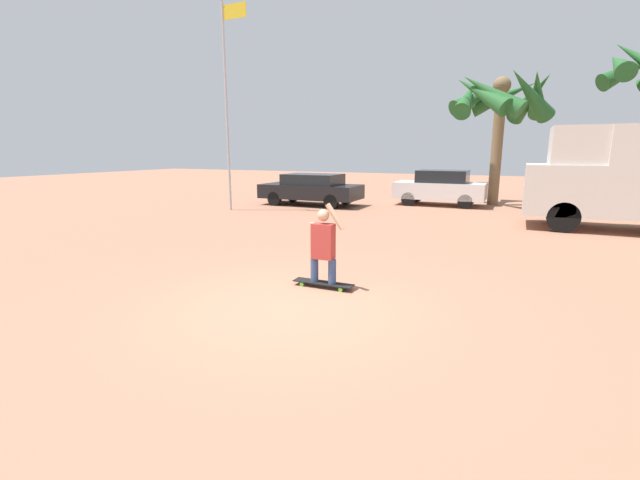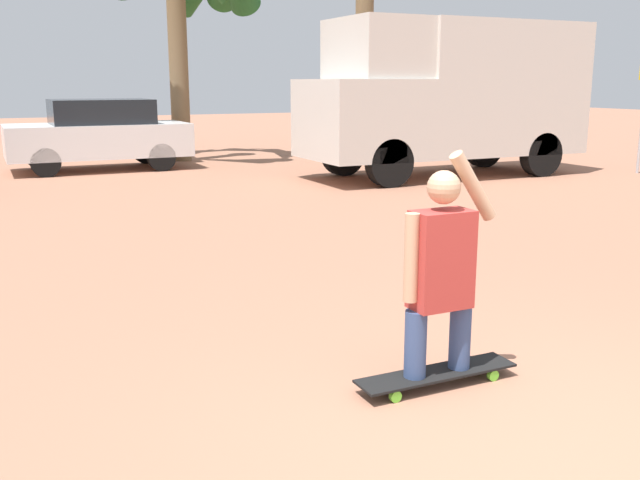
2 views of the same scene
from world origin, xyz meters
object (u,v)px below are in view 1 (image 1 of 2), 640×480
object	(u,v)px
skateboard	(323,283)
person_skateboarder	(323,243)
flagpole	(228,95)
palm_tree_center_background	(501,99)
parked_car_black	(311,189)
parked_car_white	(440,187)

from	to	relation	value
skateboard	person_skateboarder	size ratio (longest dim) A/B	0.78
skateboard	flagpole	distance (m)	11.67
skateboard	flagpole	world-z (taller)	flagpole
palm_tree_center_background	flagpole	world-z (taller)	flagpole
palm_tree_center_background	skateboard	bearing A→B (deg)	-98.36
skateboard	parked_car_black	distance (m)	11.83
parked_car_black	palm_tree_center_background	size ratio (longest dim) A/B	0.76
parked_car_white	flagpole	size ratio (longest dim) A/B	0.48
person_skateboarder	palm_tree_center_background	world-z (taller)	palm_tree_center_background
skateboard	flagpole	bearing A→B (deg)	134.55
skateboard	person_skateboarder	world-z (taller)	person_skateboarder
person_skateboarder	parked_car_white	bearing A→B (deg)	90.51
parked_car_white	palm_tree_center_background	distance (m)	4.47
parked_car_white	palm_tree_center_background	bearing A→B (deg)	26.21
flagpole	skateboard	bearing A→B (deg)	-45.45
flagpole	palm_tree_center_background	bearing A→B (deg)	33.07
person_skateboarder	skateboard	bearing A→B (deg)	0.00
person_skateboarder	parked_car_white	size ratio (longest dim) A/B	0.37
parked_car_white	parked_car_black	distance (m)	5.74
parked_car_white	person_skateboarder	bearing A→B (deg)	-89.49
skateboard	palm_tree_center_background	size ratio (longest dim) A/B	0.19
parked_car_black	flagpole	world-z (taller)	flagpole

